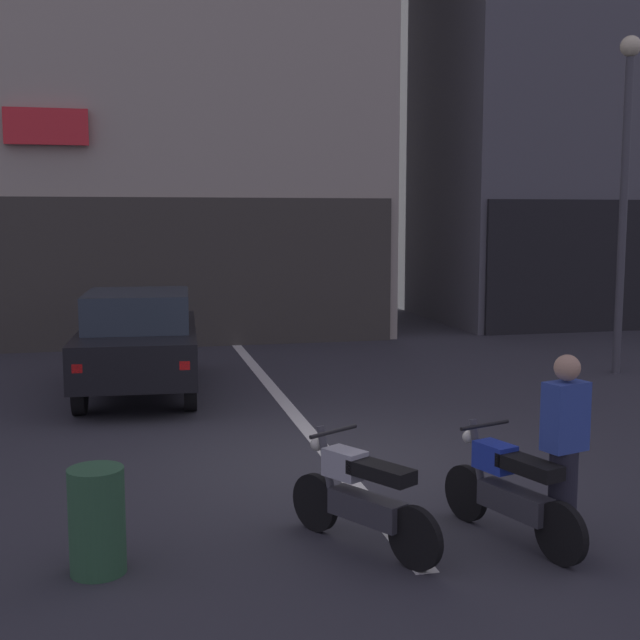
# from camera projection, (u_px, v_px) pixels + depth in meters

# --- Properties ---
(ground_plane) EXTENTS (120.00, 120.00, 0.00)m
(ground_plane) POSITION_uv_depth(u_px,v_px,m) (336.00, 464.00, 9.41)
(ground_plane) COLOR #333338
(lane_centre_line) EXTENTS (0.20, 18.00, 0.01)m
(lane_centre_line) POSITION_uv_depth(u_px,v_px,m) (257.00, 369.00, 15.21)
(lane_centre_line) COLOR silver
(lane_centre_line) RESTS_ON ground
(building_far_right) EXTENTS (8.07, 7.62, 17.49)m
(building_far_right) POSITION_uv_depth(u_px,v_px,m) (566.00, 2.00, 22.96)
(building_far_right) COLOR #56565B
(building_far_right) RESTS_ON ground
(car_black_crossing_near) EXTENTS (2.01, 4.20, 1.64)m
(car_black_crossing_near) POSITION_uv_depth(u_px,v_px,m) (139.00, 339.00, 12.98)
(car_black_crossing_near) COLOR black
(car_black_crossing_near) RESTS_ON ground
(street_lamp) EXTENTS (0.36, 0.36, 5.89)m
(street_lamp) POSITION_uv_depth(u_px,v_px,m) (625.00, 168.00, 14.44)
(street_lamp) COLOR #47474C
(street_lamp) RESTS_ON ground
(motorcycle_silver_row_leftmost) EXTENTS (0.92, 1.47, 0.98)m
(motorcycle_silver_row_leftmost) POSITION_uv_depth(u_px,v_px,m) (361.00, 496.00, 6.96)
(motorcycle_silver_row_leftmost) COLOR black
(motorcycle_silver_row_leftmost) RESTS_ON ground
(motorcycle_blue_row_left_mid) EXTENTS (0.67, 1.61, 0.98)m
(motorcycle_blue_row_left_mid) POSITION_uv_depth(u_px,v_px,m) (510.00, 489.00, 7.13)
(motorcycle_blue_row_left_mid) COLOR black
(motorcycle_blue_row_left_mid) RESTS_ON ground
(person_by_motorcycles) EXTENTS (0.41, 0.31, 1.67)m
(person_by_motorcycles) POSITION_uv_depth(u_px,v_px,m) (564.00, 451.00, 6.90)
(person_by_motorcycles) COLOR #23232D
(person_by_motorcycles) RESTS_ON ground
(trash_bin) EXTENTS (0.44, 0.44, 0.85)m
(trash_bin) POSITION_uv_depth(u_px,v_px,m) (97.00, 521.00, 6.49)
(trash_bin) COLOR #2D5938
(trash_bin) RESTS_ON ground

